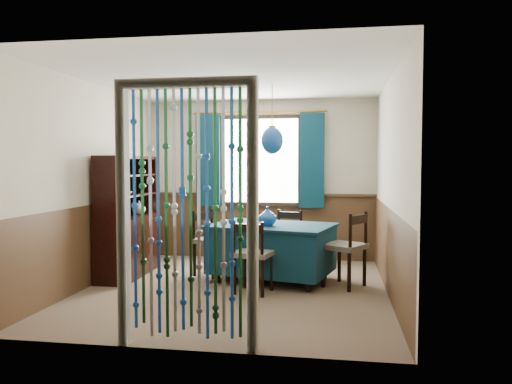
% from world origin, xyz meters
% --- Properties ---
extents(floor, '(4.00, 4.00, 0.00)m').
position_xyz_m(floor, '(0.00, 0.00, 0.00)').
color(floor, brown).
rests_on(floor, ground).
extents(ceiling, '(4.00, 4.00, 0.00)m').
position_xyz_m(ceiling, '(0.00, 0.00, 2.50)').
color(ceiling, silver).
rests_on(ceiling, ground).
extents(wall_back, '(3.60, 0.00, 3.60)m').
position_xyz_m(wall_back, '(0.00, 2.00, 1.25)').
color(wall_back, '#C0B69D').
rests_on(wall_back, ground).
extents(wall_front, '(3.60, 0.00, 3.60)m').
position_xyz_m(wall_front, '(0.00, -2.00, 1.25)').
color(wall_front, '#C0B69D').
rests_on(wall_front, ground).
extents(wall_left, '(0.00, 4.00, 4.00)m').
position_xyz_m(wall_left, '(-1.80, 0.00, 1.25)').
color(wall_left, '#C0B69D').
rests_on(wall_left, ground).
extents(wall_right, '(0.00, 4.00, 4.00)m').
position_xyz_m(wall_right, '(1.80, 0.00, 1.25)').
color(wall_right, '#C0B69D').
rests_on(wall_right, ground).
extents(wainscot_back, '(3.60, 0.00, 3.60)m').
position_xyz_m(wainscot_back, '(0.00, 1.99, 0.50)').
color(wainscot_back, '#472F1B').
rests_on(wainscot_back, ground).
extents(wainscot_front, '(3.60, 0.00, 3.60)m').
position_xyz_m(wainscot_front, '(0.00, -1.99, 0.50)').
color(wainscot_front, '#472F1B').
rests_on(wainscot_front, ground).
extents(wainscot_left, '(0.00, 4.00, 4.00)m').
position_xyz_m(wainscot_left, '(-1.79, 0.00, 0.50)').
color(wainscot_left, '#472F1B').
rests_on(wainscot_left, ground).
extents(wainscot_right, '(0.00, 4.00, 4.00)m').
position_xyz_m(wainscot_right, '(1.79, 0.00, 0.50)').
color(wainscot_right, '#472F1B').
rests_on(wainscot_right, ground).
extents(window, '(1.32, 0.12, 1.42)m').
position_xyz_m(window, '(0.00, 1.95, 1.55)').
color(window, black).
rests_on(window, wall_back).
extents(doorway, '(1.16, 0.12, 2.18)m').
position_xyz_m(doorway, '(0.00, -1.94, 1.05)').
color(doorway, silver).
rests_on(doorway, ground).
extents(dining_table, '(1.72, 1.38, 0.73)m').
position_xyz_m(dining_table, '(0.38, 0.50, 0.42)').
color(dining_table, '#0B2A3A').
rests_on(dining_table, floor).
extents(chair_near, '(0.50, 0.48, 0.85)m').
position_xyz_m(chair_near, '(0.24, -0.16, 0.45)').
color(chair_near, black).
rests_on(chair_near, floor).
extents(chair_far, '(0.50, 0.49, 0.84)m').
position_xyz_m(chair_far, '(0.50, 1.18, 0.45)').
color(chair_far, black).
rests_on(chair_far, floor).
extents(chair_left, '(0.57, 0.58, 0.87)m').
position_xyz_m(chair_left, '(-0.47, 0.69, 0.47)').
color(chair_left, black).
rests_on(chair_left, floor).
extents(chair_right, '(0.61, 0.62, 0.92)m').
position_xyz_m(chair_right, '(1.32, 0.31, 0.49)').
color(chair_right, black).
rests_on(chair_right, floor).
extents(sideboard, '(0.44, 1.23, 1.60)m').
position_xyz_m(sideboard, '(-1.57, 0.47, 0.57)').
color(sideboard, black).
rests_on(sideboard, floor).
extents(pendant_lamp, '(0.28, 0.28, 0.88)m').
position_xyz_m(pendant_lamp, '(0.38, 0.50, 1.80)').
color(pendant_lamp, olive).
rests_on(pendant_lamp, ceiling).
extents(vase_table, '(0.22, 0.22, 0.22)m').
position_xyz_m(vase_table, '(0.34, 0.37, 0.84)').
color(vase_table, navy).
rests_on(vase_table, dining_table).
extents(bowl_shelf, '(0.23, 0.23, 0.05)m').
position_xyz_m(bowl_shelf, '(-1.51, 0.28, 1.12)').
color(bowl_shelf, beige).
rests_on(bowl_shelf, sideboard).
extents(vase_sideboard, '(0.26, 0.26, 0.21)m').
position_xyz_m(vase_sideboard, '(-1.51, 0.74, 0.91)').
color(vase_sideboard, beige).
rests_on(vase_sideboard, sideboard).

